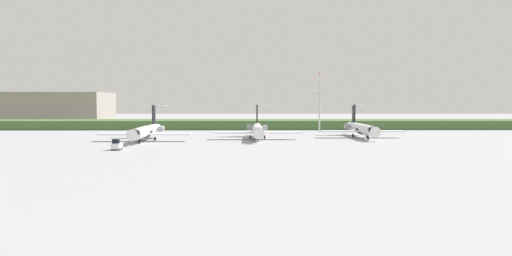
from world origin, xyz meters
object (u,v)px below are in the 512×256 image
antenna_mast (319,107)px  regional_jet_third (361,128)px  baggage_tug (117,145)px  safety_cone_front_marker (374,142)px  regional_jet_nearest (146,131)px  regional_jet_second (258,130)px

antenna_mast → regional_jet_third: bearing=-74.3°
baggage_tug → antenna_mast: bearing=51.3°
safety_cone_front_marker → baggage_tug: bearing=-162.7°
antenna_mast → baggage_tug: antenna_mast is taller
regional_jet_nearest → regional_jet_second: same height
regional_jet_second → regional_jet_third: 29.23m
regional_jet_nearest → baggage_tug: (-1.27, -23.71, -1.53)m
regional_jet_second → safety_cone_front_marker: regional_jet_second is taller
regional_jet_third → safety_cone_front_marker: regional_jet_third is taller
regional_jet_second → antenna_mast: antenna_mast is taller
regional_jet_third → safety_cone_front_marker: 17.35m
regional_jet_second → regional_jet_third: same height
regional_jet_second → safety_cone_front_marker: bearing=-22.4°
regional_jet_second → safety_cone_front_marker: (27.97, -11.50, -2.26)m
regional_jet_nearest → baggage_tug: bearing=-93.1°
regional_jet_second → baggage_tug: (-29.40, -29.34, -1.53)m
baggage_tug → safety_cone_front_marker: size_ratio=5.82×
antenna_mast → baggage_tug: 80.71m
regional_jet_third → antenna_mast: size_ratio=1.60×
regional_jet_nearest → baggage_tug: regional_jet_nearest is taller
antenna_mast → safety_cone_front_marker: bearing=-81.1°
safety_cone_front_marker → regional_jet_nearest: bearing=174.0°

